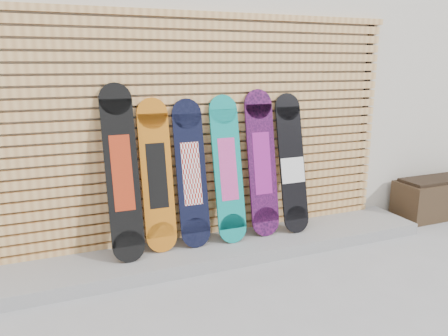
{
  "coord_description": "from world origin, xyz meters",
  "views": [
    {
      "loc": [
        -1.51,
        -3.01,
        1.84
      ],
      "look_at": [
        0.03,
        0.75,
        0.85
      ],
      "focal_mm": 35.0,
      "sensor_mm": 36.0,
      "label": 1
    }
  ],
  "objects_px": {
    "snowboard_0": "(122,173)",
    "snowboard_5": "(292,164)",
    "snowboard_2": "(191,174)",
    "snowboard_3": "(228,169)",
    "snowboard_1": "(157,176)",
    "snowboard_4": "(262,163)",
    "planter_box": "(437,197)"
  },
  "relations": [
    {
      "from": "snowboard_1",
      "to": "snowboard_2",
      "type": "xyz_separation_m",
      "value": [
        0.33,
        -0.01,
        -0.01
      ]
    },
    {
      "from": "snowboard_3",
      "to": "snowboard_2",
      "type": "bearing_deg",
      "value": 177.58
    },
    {
      "from": "snowboard_1",
      "to": "snowboard_5",
      "type": "bearing_deg",
      "value": -1.43
    },
    {
      "from": "snowboard_2",
      "to": "snowboard_4",
      "type": "relative_size",
      "value": 0.95
    },
    {
      "from": "snowboard_5",
      "to": "snowboard_0",
      "type": "bearing_deg",
      "value": -179.49
    },
    {
      "from": "snowboard_3",
      "to": "snowboard_5",
      "type": "distance_m",
      "value": 0.71
    },
    {
      "from": "snowboard_0",
      "to": "snowboard_3",
      "type": "relative_size",
      "value": 1.09
    },
    {
      "from": "snowboard_0",
      "to": "snowboard_5",
      "type": "xyz_separation_m",
      "value": [
        1.73,
        0.02,
        -0.08
      ]
    },
    {
      "from": "planter_box",
      "to": "snowboard_3",
      "type": "relative_size",
      "value": 0.75
    },
    {
      "from": "planter_box",
      "to": "snowboard_4",
      "type": "relative_size",
      "value": 0.73
    },
    {
      "from": "snowboard_0",
      "to": "snowboard_1",
      "type": "distance_m",
      "value": 0.33
    },
    {
      "from": "snowboard_0",
      "to": "snowboard_3",
      "type": "distance_m",
      "value": 1.02
    },
    {
      "from": "snowboard_2",
      "to": "snowboard_1",
      "type": "bearing_deg",
      "value": 178.07
    },
    {
      "from": "snowboard_1",
      "to": "snowboard_3",
      "type": "xyz_separation_m",
      "value": [
        0.69,
        -0.03,
        0.0
      ]
    },
    {
      "from": "snowboard_2",
      "to": "snowboard_5",
      "type": "relative_size",
      "value": 0.98
    },
    {
      "from": "snowboard_4",
      "to": "snowboard_0",
      "type": "bearing_deg",
      "value": -178.35
    },
    {
      "from": "planter_box",
      "to": "snowboard_0",
      "type": "distance_m",
      "value": 3.83
    },
    {
      "from": "snowboard_2",
      "to": "snowboard_5",
      "type": "distance_m",
      "value": 1.08
    },
    {
      "from": "snowboard_0",
      "to": "snowboard_1",
      "type": "relative_size",
      "value": 1.1
    },
    {
      "from": "planter_box",
      "to": "snowboard_1",
      "type": "xyz_separation_m",
      "value": [
        -3.45,
        0.1,
        0.59
      ]
    },
    {
      "from": "snowboard_1",
      "to": "snowboard_3",
      "type": "distance_m",
      "value": 0.7
    },
    {
      "from": "snowboard_1",
      "to": "snowboard_2",
      "type": "distance_m",
      "value": 0.33
    },
    {
      "from": "snowboard_0",
      "to": "snowboard_2",
      "type": "distance_m",
      "value": 0.66
    },
    {
      "from": "snowboard_1",
      "to": "snowboard_0",
      "type": "bearing_deg",
      "value": -171.12
    },
    {
      "from": "planter_box",
      "to": "snowboard_0",
      "type": "relative_size",
      "value": 0.69
    },
    {
      "from": "snowboard_5",
      "to": "snowboard_4",
      "type": "bearing_deg",
      "value": 175.75
    },
    {
      "from": "snowboard_0",
      "to": "snowboard_4",
      "type": "height_order",
      "value": "snowboard_0"
    },
    {
      "from": "snowboard_5",
      "to": "planter_box",
      "type": "bearing_deg",
      "value": -1.71
    },
    {
      "from": "snowboard_0",
      "to": "snowboard_2",
      "type": "relative_size",
      "value": 1.11
    },
    {
      "from": "snowboard_3",
      "to": "snowboard_4",
      "type": "xyz_separation_m",
      "value": [
        0.38,
        0.02,
        0.02
      ]
    },
    {
      "from": "snowboard_1",
      "to": "snowboard_4",
      "type": "relative_size",
      "value": 0.96
    },
    {
      "from": "planter_box",
      "to": "snowboard_5",
      "type": "height_order",
      "value": "snowboard_5"
    }
  ]
}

